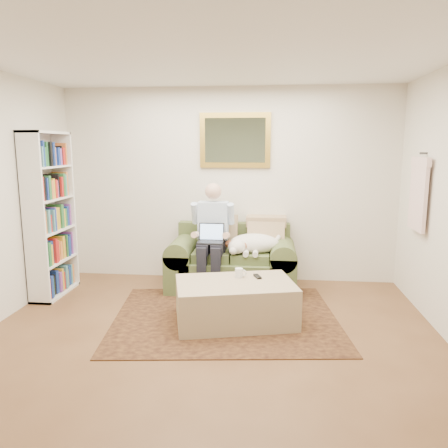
% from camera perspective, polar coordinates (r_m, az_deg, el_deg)
% --- Properties ---
extents(room_shell, '(4.51, 5.00, 2.61)m').
position_cam_1_polar(room_shell, '(3.82, -2.41, 2.20)').
color(room_shell, brown).
rests_on(room_shell, ground).
extents(rug, '(2.57, 2.15, 0.01)m').
position_cam_1_polar(rug, '(4.81, 0.19, -12.10)').
color(rug, black).
rests_on(rug, room_shell).
extents(sofa, '(1.62, 0.83, 0.97)m').
position_cam_1_polar(sofa, '(5.68, 1.04, -5.64)').
color(sofa, '#5B6A38').
rests_on(sofa, room_shell).
extents(seated_man, '(0.53, 0.76, 1.37)m').
position_cam_1_polar(seated_man, '(5.47, -1.62, -1.93)').
color(seated_man, '#8CACD8').
rests_on(seated_man, sofa).
extents(laptop, '(0.32, 0.25, 0.23)m').
position_cam_1_polar(laptop, '(5.40, -1.71, -1.72)').
color(laptop, black).
rests_on(laptop, seated_man).
extents(sleeping_dog, '(0.67, 0.42, 0.25)m').
position_cam_1_polar(sleeping_dog, '(5.50, 4.01, -2.53)').
color(sleeping_dog, white).
rests_on(sleeping_dog, sofa).
extents(ottoman, '(1.35, 1.03, 0.44)m').
position_cam_1_polar(ottoman, '(4.63, 1.45, -10.17)').
color(ottoman, tan).
rests_on(ottoman, room_shell).
extents(coffee_mug, '(0.08, 0.08, 0.10)m').
position_cam_1_polar(coffee_mug, '(4.71, 1.97, -6.40)').
color(coffee_mug, white).
rests_on(coffee_mug, ottoman).
extents(tv_remote, '(0.10, 0.16, 0.02)m').
position_cam_1_polar(tv_remote, '(4.73, 4.39, -6.84)').
color(tv_remote, black).
rests_on(tv_remote, ottoman).
extents(bookshelf, '(0.28, 0.80, 2.00)m').
position_cam_1_polar(bookshelf, '(5.71, -21.77, 1.10)').
color(bookshelf, white).
rests_on(bookshelf, room_shell).
extents(wall_mirror, '(0.94, 0.04, 0.72)m').
position_cam_1_polar(wall_mirror, '(5.88, 1.45, 10.87)').
color(wall_mirror, gold).
rests_on(wall_mirror, room_shell).
extents(hanging_shirt, '(0.06, 0.52, 0.90)m').
position_cam_1_polar(hanging_shirt, '(5.28, 24.09, 4.08)').
color(hanging_shirt, '#FDD7D1').
rests_on(hanging_shirt, room_shell).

